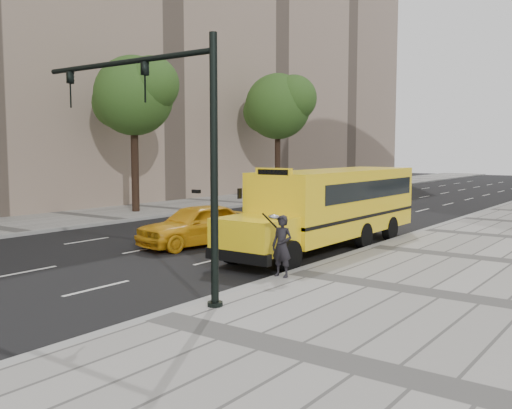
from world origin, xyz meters
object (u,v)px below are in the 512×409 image
Objects in this scene: tree_c at (279,106)px; school_bus at (334,202)px; taxi_far at (284,200)px; traffic_signal at (169,137)px; tree_b at (135,95)px; taxi_near at (197,225)px; pedestrian at (282,246)px.

tree_c is 0.85× the size of school_bus.
taxi_far is at bearing -54.27° from tree_c.
traffic_signal is at bearing -85.88° from school_bus.
taxi_far is at bearing 43.56° from tree_b.
traffic_signal reaches higher than taxi_near.
taxi_near is (-4.48, -2.97, -0.93)m from school_bus.
tree_b reaches higher than traffic_signal.
taxi_near is 6.89m from pedestrian.
taxi_near is (10.42, -21.19, -6.39)m from tree_c.
tree_c reaches higher than school_bus.
taxi_near is at bearing -63.81° from tree_c.
taxi_near reaches higher than taxi_far.
taxi_far is 2.43× the size of pedestrian.
pedestrian is at bearing -35.14° from taxi_far.
tree_c reaches higher than taxi_far.
tree_c is 30.07m from pedestrian.
taxi_near is (10.43, -6.26, -6.10)m from tree_b.
tree_c is 5.50× the size of pedestrian.
tree_c reaches higher than taxi_near.
taxi_near is at bearing -146.43° from school_bus.
tree_c reaches higher than tree_b.
tree_b is 10.79m from taxi_far.
tree_c is 12.71m from taxi_far.
school_bus reaches higher than taxi_near.
traffic_signal is (0.69, -9.60, 2.33)m from school_bus.
school_bus is 12.71m from taxi_far.
pedestrian is 4.73m from traffic_signal.
taxi_far is 18.52m from pedestrian.
pedestrian is at bearing -74.90° from school_bus.
tree_b reaches higher than taxi_near.
school_bus is (14.91, -3.29, -5.17)m from tree_b.
tree_c reaches higher than pedestrian.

